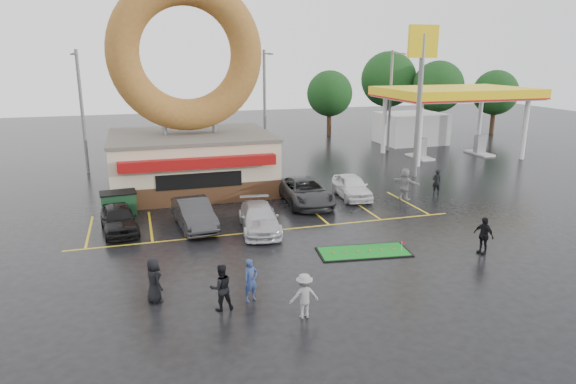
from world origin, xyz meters
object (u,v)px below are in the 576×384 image
object	(u,v)px
car_silver	(259,218)
person_blue	(251,280)
person_cameraman	(483,235)
streetlight_right	(391,98)
donut_shop	(190,122)
dumpster	(119,205)
car_black	(119,219)
car_dgrey	(194,214)
gas_station	(435,110)
streetlight_left	(82,109)
car_grey	(305,191)
streetlight_mid	(265,103)
shell_sign	(421,73)
putting_green	(364,252)

from	to	relation	value
car_silver	person_blue	world-z (taller)	person_blue
person_cameraman	streetlight_right	bearing A→B (deg)	145.00
car_silver	donut_shop	bearing A→B (deg)	110.30
streetlight_right	dumpster	size ratio (longest dim) A/B	5.00
person_blue	dumpster	size ratio (longest dim) A/B	0.89
car_black	dumpster	xyz separation A→B (m)	(-0.05, 2.71, -0.04)
dumpster	car_dgrey	bearing A→B (deg)	-45.34
gas_station	car_silver	distance (m)	27.19
streetlight_left	car_silver	world-z (taller)	streetlight_left
car_grey	dumpster	bearing A→B (deg)	178.20
car_black	car_dgrey	xyz separation A→B (m)	(3.70, -0.46, 0.05)
gas_station	dumpster	xyz separation A→B (m)	(-27.56, -12.77, -3.05)
person_cameraman	streetlight_mid	bearing A→B (deg)	173.14
person_cameraman	car_grey	bearing A→B (deg)	-169.40
person_cameraman	dumpster	distance (m)	18.86
car_black	person_cameraman	distance (m)	17.46
streetlight_mid	car_silver	world-z (taller)	streetlight_mid
car_dgrey	car_silver	world-z (taller)	car_dgrey
streetlight_right	car_dgrey	bearing A→B (deg)	-139.52
person_cameraman	dumpster	world-z (taller)	person_cameraman
gas_station	car_black	bearing A→B (deg)	-150.64
shell_sign	streetlight_right	world-z (taller)	shell_sign
gas_station	car_dgrey	world-z (taller)	gas_station
streetlight_left	car_black	bearing A→B (deg)	-80.24
shell_sign	streetlight_right	xyz separation A→B (m)	(3.00, 9.92, -2.60)
shell_sign	streetlight_right	distance (m)	10.68
streetlight_mid	car_silver	size ratio (longest dim) A/B	1.97
dumpster	putting_green	bearing A→B (deg)	-44.83
person_blue	car_silver	bearing A→B (deg)	51.44
streetlight_right	car_black	distance (m)	28.99
shell_sign	car_grey	xyz separation A→B (m)	(-9.97, -4.48, -6.62)
streetlight_right	dumpster	world-z (taller)	streetlight_right
car_dgrey	putting_green	size ratio (longest dim) A/B	1.05
car_dgrey	putting_green	xyz separation A→B (m)	(6.90, -5.67, -0.71)
shell_sign	streetlight_left	size ratio (longest dim) A/B	1.18
car_dgrey	putting_green	world-z (taller)	car_dgrey
streetlight_mid	car_dgrey	xyz separation A→B (m)	(-7.82, -15.91, -4.04)
shell_sign	person_cameraman	distance (m)	16.42
car_silver	streetlight_mid	bearing A→B (deg)	81.38
donut_shop	person_blue	bearing A→B (deg)	-89.35
gas_station	shell_sign	size ratio (longest dim) A/B	1.29
car_silver	car_grey	size ratio (longest dim) A/B	0.84
car_dgrey	car_grey	world-z (taller)	car_grey
shell_sign	dumpster	bearing A→B (deg)	-169.45
streetlight_right	person_blue	world-z (taller)	streetlight_right
shell_sign	car_grey	bearing A→B (deg)	-155.79
person_cameraman	person_blue	bearing A→B (deg)	-99.26
streetlight_left	person_cameraman	size ratio (longest dim) A/B	5.30
car_black	donut_shop	bearing A→B (deg)	52.00
dumpster	putting_green	xyz separation A→B (m)	(10.65, -8.83, -0.62)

